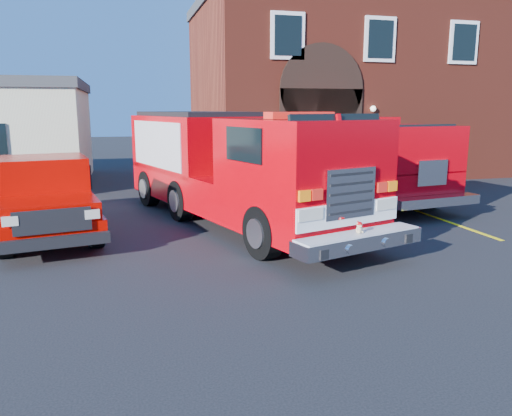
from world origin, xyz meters
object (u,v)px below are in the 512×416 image
object	(u,v)px
fire_station	(348,88)
pickup_truck	(44,197)
fire_engine	(233,166)
secondary_truck	(349,153)

from	to	relation	value
fire_station	pickup_truck	world-z (taller)	fire_station
fire_station	fire_engine	xyz separation A→B (m)	(-8.47, -10.77, -2.63)
pickup_truck	fire_engine	bearing A→B (deg)	-0.77
pickup_truck	secondary_truck	bearing A→B (deg)	17.32
fire_engine	pickup_truck	xyz separation A→B (m)	(-5.01, 0.07, -0.67)
fire_station	secondary_truck	distance (m)	8.70
pickup_truck	fire_station	bearing A→B (deg)	38.46
pickup_truck	secondary_truck	world-z (taller)	secondary_truck
secondary_truck	pickup_truck	bearing A→B (deg)	-162.68
fire_engine	pickup_truck	bearing A→B (deg)	179.23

